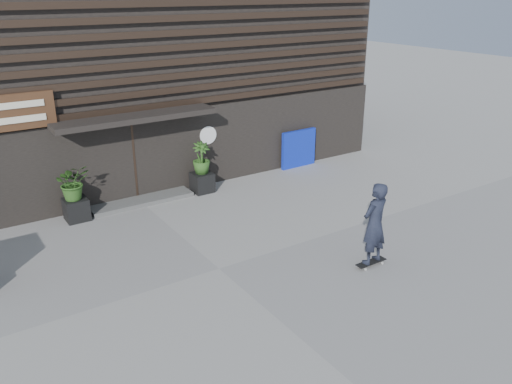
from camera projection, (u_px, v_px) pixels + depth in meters
ground at (219, 269)px, 11.70m from camera, size 80.00×80.00×0.00m
entrance_step at (141, 200)px, 15.26m from camera, size 3.00×0.80×0.12m
planter_pot_left at (76, 209)px, 14.05m from camera, size 0.60×0.60×0.60m
bamboo_left at (73, 182)px, 13.76m from camera, size 0.86×0.75×0.96m
planter_pot_right at (202, 182)px, 15.98m from camera, size 0.60×0.60×0.60m
bamboo_right at (201, 158)px, 15.69m from camera, size 0.54×0.54×0.96m
blue_tarp at (299, 149)px, 18.08m from camera, size 1.38×0.16×1.30m
building at (74, 45)px, 17.99m from camera, size 18.00×11.00×8.00m
skateboarder at (375, 224)px, 11.45m from camera, size 0.78×0.55×1.99m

